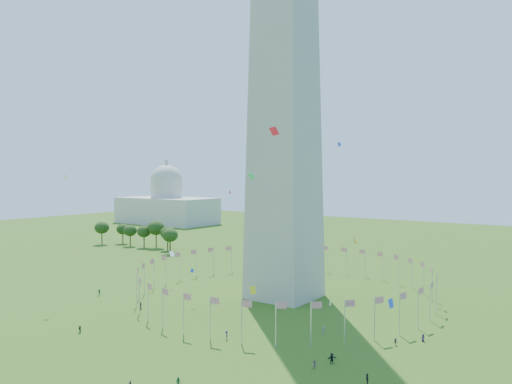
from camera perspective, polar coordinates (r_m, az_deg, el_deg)
ground at (r=104.99m, az=-12.23°, el=-17.02°), size 600.00×600.00×0.00m
flag_ring at (r=140.98m, az=3.25°, el=-10.14°), size 80.24×80.24×9.00m
capitol_building at (r=353.92m, az=-10.19°, el=0.17°), size 70.00×35.00×46.00m
crowd at (r=98.40m, az=-7.62°, el=-17.76°), size 87.44×72.66×1.97m
kites_aloft at (r=116.63m, az=-0.27°, el=-5.42°), size 114.37×74.71×37.88m
tree_line_west at (r=239.39m, az=-12.82°, el=-4.94°), size 55.34×16.22×12.48m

